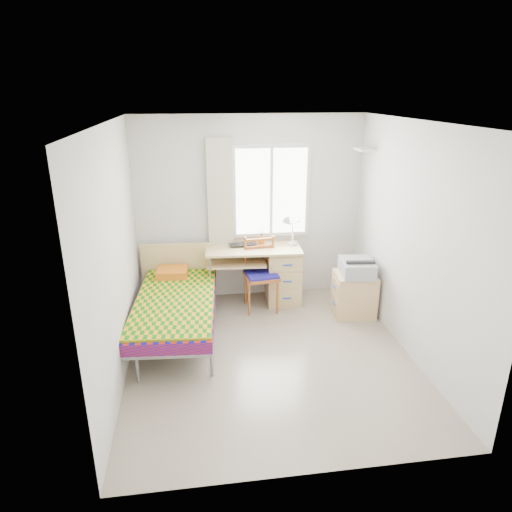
{
  "coord_description": "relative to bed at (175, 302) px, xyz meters",
  "views": [
    {
      "loc": [
        -0.81,
        -4.49,
        2.89
      ],
      "look_at": [
        -0.08,
        0.55,
        1.03
      ],
      "focal_mm": 32.0,
      "sensor_mm": 36.0,
      "label": 1
    }
  ],
  "objects": [
    {
      "name": "floating_shelf",
      "position": [
        2.56,
        0.71,
        1.72
      ],
      "size": [
        0.2,
        0.32,
        0.03
      ],
      "primitive_type": "cube",
      "color": "white",
      "rests_on": "wall_right"
    },
    {
      "name": "wall_back",
      "position": [
        1.07,
        1.06,
        0.87
      ],
      "size": [
        3.2,
        0.0,
        3.2
      ],
      "primitive_type": "plane",
      "rotation": [
        1.57,
        0.0,
        0.0
      ],
      "color": "silver",
      "rests_on": "ground"
    },
    {
      "name": "desk",
      "position": [
        1.43,
        0.77,
        0.02
      ],
      "size": [
        1.36,
        0.69,
        0.83
      ],
      "rotation": [
        0.0,
        0.0,
        -0.06
      ],
      "color": "#DBBB73",
      "rests_on": "floor"
    },
    {
      "name": "bed",
      "position": [
        0.0,
        0.0,
        0.0
      ],
      "size": [
        1.11,
        2.12,
        0.89
      ],
      "rotation": [
        0.0,
        0.0,
        -0.08
      ],
      "color": "gray",
      "rests_on": "floor"
    },
    {
      "name": "cabinet",
      "position": [
        2.37,
        0.2,
        -0.14
      ],
      "size": [
        0.58,
        0.53,
        0.58
      ],
      "rotation": [
        0.0,
        0.0,
        -0.09
      ],
      "color": "tan",
      "rests_on": "floor"
    },
    {
      "name": "floor",
      "position": [
        1.07,
        -0.69,
        -0.43
      ],
      "size": [
        3.5,
        3.5,
        0.0
      ],
      "primitive_type": "plane",
      "color": "#BCAD93",
      "rests_on": "ground"
    },
    {
      "name": "printer",
      "position": [
        2.38,
        0.18,
        0.26
      ],
      "size": [
        0.47,
        0.53,
        0.21
      ],
      "rotation": [
        0.0,
        0.0,
        -0.11
      ],
      "color": "#B0B3B9",
      "rests_on": "cabinet"
    },
    {
      "name": "laptop",
      "position": [
        0.95,
        0.81,
        0.41
      ],
      "size": [
        0.42,
        0.29,
        0.03
      ],
      "primitive_type": "imported",
      "rotation": [
        0.0,
        0.0,
        0.1
      ],
      "color": "black",
      "rests_on": "desk"
    },
    {
      "name": "book",
      "position": [
        0.85,
        0.77,
        0.16
      ],
      "size": [
        0.23,
        0.29,
        0.02
      ],
      "primitive_type": "imported",
      "rotation": [
        0.0,
        0.0,
        0.16
      ],
      "color": "gray",
      "rests_on": "desk"
    },
    {
      "name": "chair",
      "position": [
        1.16,
        0.59,
        0.13
      ],
      "size": [
        0.48,
        0.48,
        1.01
      ],
      "rotation": [
        0.0,
        0.0,
        0.11
      ],
      "color": "#A4491F",
      "rests_on": "floor"
    },
    {
      "name": "wall_left",
      "position": [
        -0.53,
        -0.69,
        0.87
      ],
      "size": [
        0.0,
        3.5,
        3.5
      ],
      "primitive_type": "plane",
      "rotation": [
        1.57,
        0.0,
        1.57
      ],
      "color": "silver",
      "rests_on": "ground"
    },
    {
      "name": "wall_right",
      "position": [
        2.67,
        -0.69,
        0.87
      ],
      "size": [
        0.0,
        3.5,
        3.5
      ],
      "primitive_type": "plane",
      "rotation": [
        1.57,
        0.0,
        -1.57
      ],
      "color": "silver",
      "rests_on": "ground"
    },
    {
      "name": "ceiling",
      "position": [
        1.07,
        -0.69,
        2.17
      ],
      "size": [
        3.5,
        3.5,
        0.0
      ],
      "primitive_type": "plane",
      "rotation": [
        3.14,
        0.0,
        0.0
      ],
      "color": "white",
      "rests_on": "wall_back"
    },
    {
      "name": "pen_cup",
      "position": [
        1.21,
        0.91,
        0.45
      ],
      "size": [
        0.1,
        0.1,
        0.11
      ],
      "primitive_type": "cylinder",
      "rotation": [
        0.0,
        0.0,
        -0.2
      ],
      "color": "#DF5718",
      "rests_on": "desk"
    },
    {
      "name": "window",
      "position": [
        1.37,
        1.04,
        1.12
      ],
      "size": [
        1.1,
        0.04,
        1.3
      ],
      "color": "white",
      "rests_on": "wall_back"
    },
    {
      "name": "curtain",
      "position": [
        0.65,
        0.99,
        1.02
      ],
      "size": [
        0.35,
        0.05,
        1.7
      ],
      "primitive_type": "cube",
      "color": "beige",
      "rests_on": "wall_back"
    },
    {
      "name": "task_lamp",
      "position": [
        1.57,
        0.68,
        0.68
      ],
      "size": [
        0.24,
        0.34,
        0.46
      ],
      "rotation": [
        0.0,
        0.0,
        -0.29
      ],
      "color": "white",
      "rests_on": "desk"
    }
  ]
}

